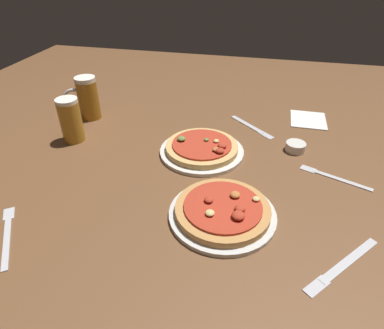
{
  "coord_description": "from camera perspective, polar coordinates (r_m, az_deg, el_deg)",
  "views": [
    {
      "loc": [
        0.18,
        -0.78,
        0.56
      ],
      "look_at": [
        0.0,
        0.0,
        0.02
      ],
      "focal_mm": 30.68,
      "sensor_mm": 36.0,
      "label": 1
    }
  ],
  "objects": [
    {
      "name": "ramekin_sauce",
      "position": [
        1.11,
        17.54,
        2.95
      ],
      "size": [
        0.06,
        0.06,
        0.03
      ],
      "primitive_type": "cylinder",
      "color": "silver",
      "rests_on": "ground_plane"
    },
    {
      "name": "napkin_folded",
      "position": [
        1.33,
        19.56,
        7.41
      ],
      "size": [
        0.13,
        0.15,
        0.01
      ],
      "primitive_type": "cube",
      "rotation": [
        0.0,
        0.0,
        -0.01
      ],
      "color": "white",
      "rests_on": "ground_plane"
    },
    {
      "name": "knife_spare",
      "position": [
        0.78,
        24.74,
        -15.62
      ],
      "size": [
        0.17,
        0.19,
        0.01
      ],
      "color": "silver",
      "rests_on": "ground_plane"
    },
    {
      "name": "pizza_plate_far",
      "position": [
        1.05,
        1.74,
        2.77
      ],
      "size": [
        0.27,
        0.27,
        0.05
      ],
      "color": "silver",
      "rests_on": "ground_plane"
    },
    {
      "name": "ground_plane",
      "position": [
        0.98,
        -0.0,
        -1.69
      ],
      "size": [
        2.4,
        2.4,
        0.03
      ],
      "primitive_type": "cube",
      "color": "brown"
    },
    {
      "name": "beer_mug_amber",
      "position": [
        1.31,
        -17.8,
        10.91
      ],
      "size": [
        0.13,
        0.08,
        0.16
      ],
      "color": "#9E6619",
      "rests_on": "ground_plane"
    },
    {
      "name": "fork_spare",
      "position": [
        0.88,
        -29.48,
        -10.51
      ],
      "size": [
        0.14,
        0.18,
        0.01
      ],
      "color": "silver",
      "rests_on": "ground_plane"
    },
    {
      "name": "knife_right",
      "position": [
        1.23,
        10.34,
        6.5
      ],
      "size": [
        0.17,
        0.16,
        0.01
      ],
      "color": "silver",
      "rests_on": "ground_plane"
    },
    {
      "name": "beer_mug_dark",
      "position": [
        1.17,
        -20.27,
        7.33
      ],
      "size": [
        0.07,
        0.13,
        0.15
      ],
      "color": "#B27A23",
      "rests_on": "ground_plane"
    },
    {
      "name": "fork_left",
      "position": [
        1.03,
        23.36,
        -1.99
      ],
      "size": [
        0.19,
        0.09,
        0.01
      ],
      "color": "silver",
      "rests_on": "ground_plane"
    },
    {
      "name": "pizza_plate_near",
      "position": [
        0.81,
        5.36,
        -8.09
      ],
      "size": [
        0.26,
        0.26,
        0.05
      ],
      "color": "silver",
      "rests_on": "ground_plane"
    }
  ]
}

